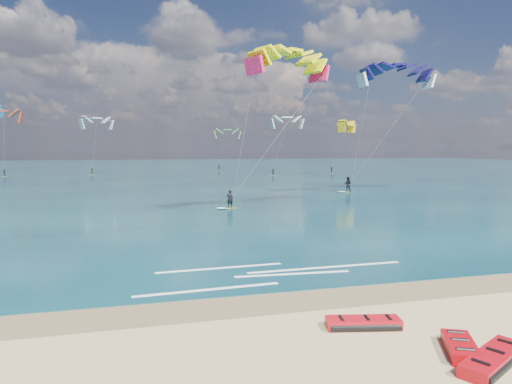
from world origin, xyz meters
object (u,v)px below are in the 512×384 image
packed_kite_mid (363,328)px  kitesurfer_far (373,122)px  packed_kite_left (493,365)px  kitesurfer_main (259,124)px  packed_kite_right (460,353)px

packed_kite_mid → kitesurfer_far: size_ratio=0.15×
packed_kite_left → packed_kite_mid: 3.77m
kitesurfer_main → kitesurfer_far: (17.03, 11.14, 0.94)m
packed_kite_right → packed_kite_mid: bearing=63.8°
packed_kite_left → packed_kite_mid: size_ratio=1.15×
kitesurfer_main → kitesurfer_far: bearing=14.6°
packed_kite_mid → kitesurfer_main: (3.53, 25.88, 7.71)m
packed_kite_right → kitesurfer_main: size_ratio=0.13×
packed_kite_right → kitesurfer_far: (18.80, 39.34, 8.65)m
kitesurfer_main → packed_kite_mid: bearing=-116.4°
packed_kite_left → kitesurfer_main: kitesurfer_main is taller
packed_kite_mid → kitesurfer_far: kitesurfer_far is taller
packed_kite_left → kitesurfer_main: bearing=59.2°
packed_kite_mid → packed_kite_right: bearing=-40.7°
packed_kite_right → kitesurfer_main: kitesurfer_main is taller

